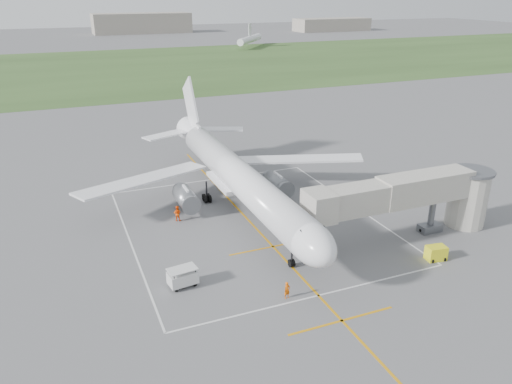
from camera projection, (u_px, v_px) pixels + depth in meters
name	position (u px, v px, depth m)	size (l,w,h in m)	color
ground	(240.00, 211.00, 62.10)	(700.00, 700.00, 0.00)	#4F4F51
grass_strip	(108.00, 69.00, 173.40)	(700.00, 120.00, 0.02)	#2F4B21
apron_markings	(258.00, 230.00, 57.11)	(28.20, 60.00, 0.01)	orange
airliner	(237.00, 176.00, 61.08)	(38.93, 46.75, 13.52)	white
jet_bridge	(418.00, 196.00, 54.31)	(23.40, 5.00, 7.20)	gray
gpu_unit	(436.00, 253.00, 50.72)	(2.13, 1.64, 1.48)	yellow
baggage_cart	(183.00, 277.00, 46.09)	(2.83, 1.92, 1.84)	silver
ramp_worker_nose	(287.00, 290.00, 44.32)	(0.59, 0.39, 1.61)	#DB5606
ramp_worker_wing	(177.00, 213.00, 59.24)	(0.92, 0.71, 1.89)	#FF4D08
distant_hangars	(47.00, 29.00, 281.49)	(345.00, 49.00, 12.00)	gray
distant_aircraft	(87.00, 49.00, 198.01)	(169.04, 61.19, 8.85)	white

